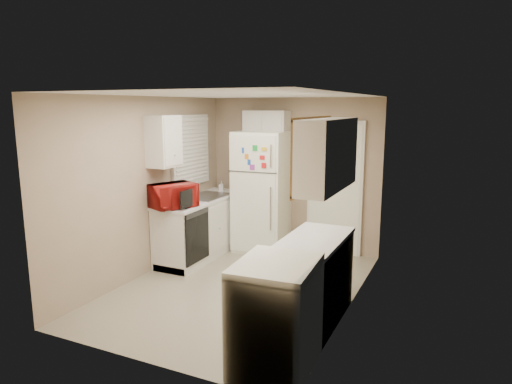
% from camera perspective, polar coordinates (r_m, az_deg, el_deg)
% --- Properties ---
extents(floor, '(3.80, 3.80, 0.00)m').
position_cam_1_polar(floor, '(5.93, -2.08, -11.81)').
color(floor, '#ADA58B').
rests_on(floor, ground).
extents(ceiling, '(3.80, 3.80, 0.00)m').
position_cam_1_polar(ceiling, '(5.48, -2.25, 12.04)').
color(ceiling, white).
rests_on(ceiling, floor).
extents(wall_left, '(3.80, 3.80, 0.00)m').
position_cam_1_polar(wall_left, '(6.34, -13.51, 0.67)').
color(wall_left, tan).
rests_on(wall_left, floor).
extents(wall_right, '(3.80, 3.80, 0.00)m').
position_cam_1_polar(wall_right, '(5.11, 11.95, -1.62)').
color(wall_right, tan).
rests_on(wall_right, floor).
extents(wall_back, '(2.80, 2.80, 0.00)m').
position_cam_1_polar(wall_back, '(7.30, 4.64, 2.24)').
color(wall_back, tan).
rests_on(wall_back, floor).
extents(wall_front, '(2.80, 2.80, 0.00)m').
position_cam_1_polar(wall_front, '(4.03, -14.59, -5.06)').
color(wall_front, tan).
rests_on(wall_front, floor).
extents(left_counter, '(0.60, 1.80, 0.90)m').
position_cam_1_polar(left_counter, '(7.05, -6.77, -4.35)').
color(left_counter, silver).
rests_on(left_counter, floor).
extents(dishwasher, '(0.03, 0.58, 0.72)m').
position_cam_1_polar(dishwasher, '(6.40, -7.39, -5.55)').
color(dishwasher, black).
rests_on(dishwasher, floor).
extents(sink, '(0.54, 0.74, 0.16)m').
position_cam_1_polar(sink, '(7.08, -6.21, -0.86)').
color(sink, gray).
rests_on(sink, left_counter).
extents(microwave, '(0.67, 0.54, 0.39)m').
position_cam_1_polar(microwave, '(6.34, -10.34, -0.57)').
color(microwave, '#9E1611').
rests_on(microwave, left_counter).
extents(soap_bottle, '(0.09, 0.09, 0.16)m').
position_cam_1_polar(soap_bottle, '(7.48, -4.34, 0.89)').
color(soap_bottle, silver).
rests_on(soap_bottle, left_counter).
extents(window_blinds, '(0.10, 0.98, 1.08)m').
position_cam_1_polar(window_blinds, '(7.11, -8.13, 5.18)').
color(window_blinds, silver).
rests_on(window_blinds, wall_left).
extents(upper_cabinet_left, '(0.30, 0.45, 0.70)m').
position_cam_1_polar(upper_cabinet_left, '(6.35, -11.44, 6.24)').
color(upper_cabinet_left, silver).
rests_on(upper_cabinet_left, wall_left).
extents(refrigerator, '(0.81, 0.79, 1.89)m').
position_cam_1_polar(refrigerator, '(7.20, 0.83, 0.09)').
color(refrigerator, white).
rests_on(refrigerator, floor).
extents(cabinet_over_fridge, '(0.70, 0.30, 0.40)m').
position_cam_1_polar(cabinet_over_fridge, '(7.24, 1.31, 8.56)').
color(cabinet_over_fridge, silver).
rests_on(cabinet_over_fridge, wall_back).
extents(interior_door, '(0.86, 0.06, 2.08)m').
position_cam_1_polar(interior_door, '(7.09, 9.82, 0.38)').
color(interior_door, white).
rests_on(interior_door, floor).
extents(right_counter, '(0.60, 2.00, 0.90)m').
position_cam_1_polar(right_counter, '(4.68, 5.64, -12.25)').
color(right_counter, silver).
rests_on(right_counter, floor).
extents(stove, '(0.70, 0.84, 0.98)m').
position_cam_1_polar(stove, '(4.10, 2.51, -15.06)').
color(stove, white).
rests_on(stove, floor).
extents(upper_cabinet_right, '(0.30, 1.20, 0.70)m').
position_cam_1_polar(upper_cabinet_right, '(4.58, 8.98, 4.66)').
color(upper_cabinet_right, silver).
rests_on(upper_cabinet_right, wall_right).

